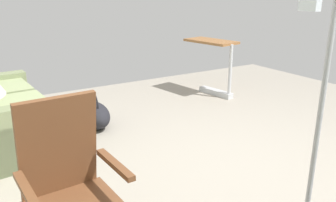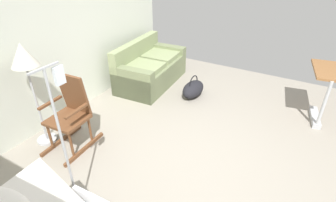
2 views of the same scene
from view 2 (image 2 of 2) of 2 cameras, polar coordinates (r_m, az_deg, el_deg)
ground_plane at (r=3.57m, az=6.83°, el=-14.03°), size 6.74×6.74×0.00m
back_wall at (r=4.32m, az=-24.90°, el=12.42°), size 5.59×0.10×2.70m
couch at (r=5.45m, az=-3.88°, el=6.82°), size 1.65×0.95×0.85m
rocking_chair at (r=3.87m, az=-20.13°, el=-2.56°), size 0.79×0.53×1.05m
floor_lamp at (r=3.79m, az=-28.34°, el=7.31°), size 0.34×0.34×1.48m
overbed_table at (r=4.84m, az=30.30°, el=2.23°), size 0.87×0.53×0.84m
duffel_bag at (r=5.01m, az=5.40°, el=2.56°), size 0.58×0.36×0.43m
iv_pole at (r=3.08m, az=-18.94°, el=-18.46°), size 0.44×0.44×1.69m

